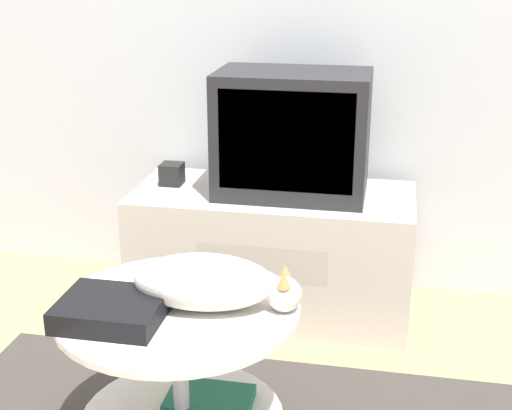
{
  "coord_description": "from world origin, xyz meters",
  "views": [
    {
      "loc": [
        0.42,
        -1.56,
        1.36
      ],
      "look_at": [
        0.02,
        0.5,
        0.6
      ],
      "focal_mm": 50.0,
      "sensor_mm": 36.0,
      "label": 1
    }
  ],
  "objects_px": {
    "speaker": "(172,174)",
    "tv": "(292,134)",
    "cat": "(207,283)",
    "dvd_box": "(111,310)"
  },
  "relations": [
    {
      "from": "speaker",
      "to": "cat",
      "type": "relative_size",
      "value": 0.15
    },
    {
      "from": "tv",
      "to": "cat",
      "type": "relative_size",
      "value": 0.96
    },
    {
      "from": "cat",
      "to": "speaker",
      "type": "bearing_deg",
      "value": 107.7
    },
    {
      "from": "tv",
      "to": "cat",
      "type": "height_order",
      "value": "tv"
    },
    {
      "from": "speaker",
      "to": "dvd_box",
      "type": "height_order",
      "value": "speaker"
    },
    {
      "from": "speaker",
      "to": "tv",
      "type": "bearing_deg",
      "value": -2.13
    },
    {
      "from": "dvd_box",
      "to": "speaker",
      "type": "bearing_deg",
      "value": 99.43
    },
    {
      "from": "tv",
      "to": "cat",
      "type": "distance_m",
      "value": 0.95
    },
    {
      "from": "tv",
      "to": "dvd_box",
      "type": "height_order",
      "value": "tv"
    },
    {
      "from": "tv",
      "to": "dvd_box",
      "type": "relative_size",
      "value": 2.17
    }
  ]
}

